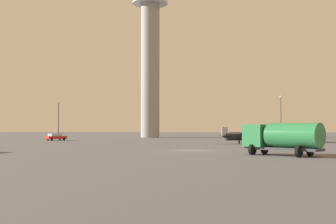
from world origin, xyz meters
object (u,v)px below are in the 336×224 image
object	(u,v)px
car_red	(56,137)
truck_fuel_tanker_white	(302,132)
control_tower	(150,46)
light_post_east	(281,114)
light_post_west	(59,116)
truck_fuel_tanker_green	(283,137)
airplane_black	(242,136)

from	to	relation	value
car_red	truck_fuel_tanker_white	bearing A→B (deg)	-58.42
control_tower	light_post_east	world-z (taller)	control_tower
truck_fuel_tanker_white	car_red	bearing A→B (deg)	-74.65
control_tower	car_red	world-z (taller)	control_tower
control_tower	light_post_west	world-z (taller)	control_tower
light_post_east	car_red	bearing A→B (deg)	-162.64
control_tower	light_post_east	distance (m)	38.99
truck_fuel_tanker_green	car_red	xyz separation A→B (m)	(-38.07, 41.24, -0.94)
airplane_black	light_post_west	xyz separation A→B (m)	(-41.98, 30.23, 4.11)
control_tower	light_post_west	bearing A→B (deg)	-150.35
control_tower	truck_fuel_tanker_green	xyz separation A→B (m)	(23.86, -69.49, -22.34)
control_tower	truck_fuel_tanker_white	bearing A→B (deg)	-45.10
truck_fuel_tanker_white	airplane_black	bearing A→B (deg)	-28.81
car_red	control_tower	bearing A→B (deg)	10.16
control_tower	airplane_black	distance (m)	52.30
truck_fuel_tanker_green	car_red	world-z (taller)	truck_fuel_tanker_green
truck_fuel_tanker_green	car_red	bearing A→B (deg)	-9.79
car_red	light_post_east	bearing A→B (deg)	-35.77
control_tower	airplane_black	world-z (taller)	control_tower
control_tower	truck_fuel_tanker_white	world-z (taller)	control_tower
truck_fuel_tanker_white	car_red	distance (m)	46.86
control_tower	light_post_west	distance (m)	29.94
light_post_west	light_post_east	size ratio (longest dim) A/B	0.95
truck_fuel_tanker_green	truck_fuel_tanker_white	xyz separation A→B (m)	(8.58, 36.93, 0.04)
light_post_east	airplane_black	bearing A→B (deg)	-109.30
airplane_black	truck_fuel_tanker_white	distance (m)	14.22
control_tower	car_red	distance (m)	39.26
truck_fuel_tanker_green	truck_fuel_tanker_white	bearing A→B (deg)	-65.59
light_post_west	light_post_east	distance (m)	51.78
airplane_black	light_post_east	bearing A→B (deg)	48.57
airplane_black	light_post_east	world-z (taller)	light_post_east
light_post_west	light_post_east	world-z (taller)	light_post_east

